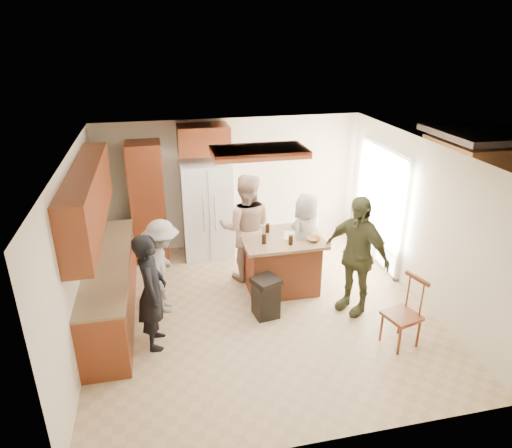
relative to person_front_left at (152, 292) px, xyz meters
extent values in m
plane|color=tan|center=(1.59, 0.45, -0.82)|extent=(5.00, 5.00, 0.00)
plane|color=white|center=(1.59, 0.45, 1.68)|extent=(5.00, 5.00, 0.00)
plane|color=beige|center=(1.59, 2.95, 0.43)|extent=(5.00, 0.00, 5.00)
plane|color=beige|center=(1.59, -2.05, 0.43)|extent=(5.00, 0.00, 5.00)
plane|color=beige|center=(-0.91, 0.45, 0.43)|extent=(0.00, 5.00, 5.00)
plane|color=beige|center=(4.09, 0.45, 0.43)|extent=(0.00, 5.00, 5.00)
cube|color=white|center=(4.07, 1.65, 0.23)|extent=(0.02, 1.60, 2.10)
cube|color=white|center=(4.05, 1.65, 0.23)|extent=(0.08, 1.72, 2.10)
cube|color=maroon|center=(1.59, 0.65, 1.62)|extent=(1.30, 0.70, 0.10)
cube|color=white|center=(1.59, 0.65, 1.56)|extent=(1.10, 0.50, 0.02)
cube|color=olive|center=(5.59, 1.65, -0.87)|extent=(3.00, 3.00, 0.10)
cube|color=#593319|center=(6.29, 2.25, 0.18)|extent=(1.40, 1.60, 2.00)
imported|color=black|center=(0.00, 0.00, 0.00)|extent=(0.46, 0.61, 1.64)
imported|color=tan|center=(1.57, 1.52, 0.12)|extent=(1.01, 0.76, 1.87)
imported|color=gray|center=(2.57, 1.36, -0.07)|extent=(0.88, 0.81, 1.50)
imported|color=#3E4025|center=(2.96, 0.21, 0.11)|extent=(1.04, 1.21, 1.85)
imported|color=gray|center=(0.17, 0.83, -0.08)|extent=(0.53, 0.98, 1.47)
cube|color=maroon|center=(-0.61, 0.85, -0.38)|extent=(0.60, 3.00, 0.88)
cube|color=#846B4C|center=(-0.61, 0.85, 0.08)|extent=(0.64, 3.00, 0.04)
cube|color=maroon|center=(-0.74, 0.85, 1.06)|extent=(0.35, 3.00, 0.85)
cube|color=maroon|center=(-0.01, 2.65, 0.28)|extent=(0.60, 0.60, 2.20)
cube|color=maroon|center=(1.04, 2.65, 1.38)|extent=(0.90, 0.60, 0.50)
cube|color=white|center=(1.04, 2.57, 0.08)|extent=(0.90, 0.72, 1.80)
cube|color=gray|center=(1.04, 2.21, 0.08)|extent=(0.01, 0.01, 1.71)
cylinder|color=silver|center=(0.94, 2.18, 0.17)|extent=(0.02, 0.02, 0.70)
cylinder|color=silver|center=(1.14, 2.18, 0.17)|extent=(0.02, 0.02, 0.70)
cube|color=#A84E2B|center=(2.05, 1.05, -0.38)|extent=(1.10, 0.85, 0.88)
cube|color=#87684E|center=(2.05, 1.05, 0.09)|extent=(1.28, 1.03, 0.05)
cube|color=silver|center=(2.30, 1.00, 0.12)|extent=(0.52, 0.46, 0.02)
imported|color=brown|center=(2.50, 0.80, 0.14)|extent=(0.22, 0.22, 0.05)
cylinder|color=black|center=(1.72, 0.87, 0.19)|extent=(0.07, 0.07, 0.15)
cylinder|color=black|center=(1.88, 1.28, 0.19)|extent=(0.07, 0.07, 0.15)
cylinder|color=black|center=(2.52, 1.28, 0.19)|extent=(0.07, 0.07, 0.15)
cylinder|color=black|center=(2.11, 0.75, 0.19)|extent=(0.07, 0.07, 0.15)
cube|color=black|center=(1.62, 0.32, -0.54)|extent=(0.39, 0.39, 0.55)
cube|color=black|center=(1.62, 0.32, -0.23)|extent=(0.47, 0.47, 0.08)
cube|color=maroon|center=(3.24, -0.73, -0.37)|extent=(0.52, 0.52, 0.05)
cylinder|color=maroon|center=(3.12, -0.94, -0.60)|extent=(0.04, 0.04, 0.44)
cylinder|color=maroon|center=(3.45, -0.85, -0.60)|extent=(0.04, 0.04, 0.44)
cylinder|color=maroon|center=(3.03, -0.61, -0.60)|extent=(0.04, 0.04, 0.44)
cylinder|color=maroon|center=(3.36, -0.52, -0.60)|extent=(0.04, 0.04, 0.44)
cube|color=maroon|center=(3.42, -0.68, 0.15)|extent=(0.15, 0.40, 0.05)
cylinder|color=maroon|center=(3.46, -0.79, -0.10)|extent=(0.03, 0.03, 0.50)
cylinder|color=maroon|center=(3.39, -0.56, -0.10)|extent=(0.03, 0.03, 0.50)
camera|label=1|loc=(0.23, -5.31, 3.16)|focal=32.00mm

